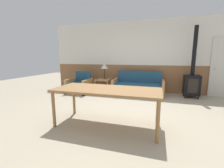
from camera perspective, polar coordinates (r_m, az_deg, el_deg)
name	(u,v)px	position (r m, az deg, el deg)	size (l,w,h in m)	color
ground_plane	(125,114)	(3.62, 4.80, -11.48)	(16.00, 16.00, 0.00)	#B2A58C
wall_back	(139,57)	(5.97, 10.43, 10.14)	(7.20, 0.06, 2.70)	#8E603D
couch	(138,88)	(5.49, 9.88, -1.36)	(1.78, 0.78, 0.82)	#B27F4C
armchair	(80,86)	(5.82, -12.26, -0.92)	(0.79, 0.81, 0.78)	#B27F4C
side_table	(103,81)	(5.74, -3.33, 1.04)	(0.54, 0.54, 0.51)	#B27F4C
table_lamp	(104,66)	(5.76, -2.94, 6.69)	(0.28, 0.28, 0.59)	black
book_stack	(103,79)	(5.62, -3.40, 1.77)	(0.19, 0.17, 0.02)	gold
dining_table	(107,92)	(2.88, -1.94, -3.12)	(2.03, 0.85, 0.74)	#9E7042
wood_stove	(192,80)	(5.60, 28.17, 1.41)	(0.48, 0.42, 2.32)	black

